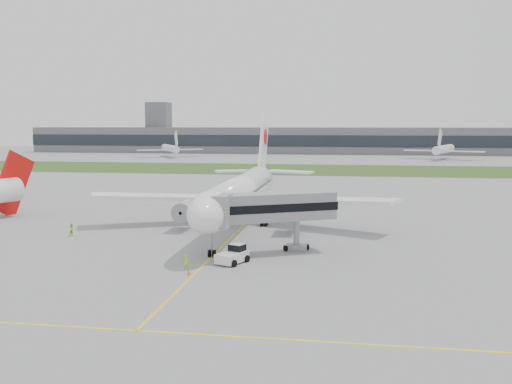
% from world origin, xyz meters
% --- Properties ---
extents(ground, '(600.00, 600.00, 0.00)m').
position_xyz_m(ground, '(0.00, 0.00, 0.00)').
color(ground, gray).
rests_on(ground, ground).
extents(apron_markings, '(70.00, 70.00, 0.04)m').
position_xyz_m(apron_markings, '(0.00, -5.00, 0.00)').
color(apron_markings, yellow).
rests_on(apron_markings, ground).
extents(grass_strip, '(600.00, 50.00, 0.02)m').
position_xyz_m(grass_strip, '(0.00, 120.00, 0.01)').
color(grass_strip, '#2C511E').
rests_on(grass_strip, ground).
extents(terminal_building, '(320.00, 22.30, 14.00)m').
position_xyz_m(terminal_building, '(0.00, 229.87, 7.00)').
color(terminal_building, slate).
rests_on(terminal_building, ground).
extents(control_tower, '(12.00, 12.00, 56.00)m').
position_xyz_m(control_tower, '(-90.00, 232.00, 0.00)').
color(control_tower, slate).
rests_on(control_tower, ground).
extents(airliner, '(48.13, 53.95, 17.88)m').
position_xyz_m(airliner, '(0.00, 4.87, 5.66)').
color(airliner, white).
rests_on(airliner, ground).
extents(pushback_tug, '(3.87, 4.58, 2.06)m').
position_xyz_m(pushback_tug, '(3.12, -17.33, 0.95)').
color(pushback_tug, silver).
rests_on(pushback_tug, ground).
extents(jet_bridge, '(15.81, 11.42, 7.76)m').
position_xyz_m(jet_bridge, '(6.16, -12.49, 5.74)').
color(jet_bridge, gray).
rests_on(jet_bridge, ground).
extents(safety_cone_left, '(0.44, 0.44, 0.60)m').
position_xyz_m(safety_cone_left, '(-0.50, -23.38, 0.30)').
color(safety_cone_left, orange).
rests_on(safety_cone_left, ground).
extents(safety_cone_right, '(0.39, 0.39, 0.54)m').
position_xyz_m(safety_cone_right, '(2.21, -18.64, 0.27)').
color(safety_cone_right, orange).
rests_on(safety_cone_right, ground).
extents(ground_crew_near, '(0.75, 0.63, 1.77)m').
position_xyz_m(ground_crew_near, '(-1.38, -21.41, 0.88)').
color(ground_crew_near, '#AFFA29').
rests_on(ground_crew_near, ground).
extents(ground_crew_far, '(0.99, 1.09, 1.84)m').
position_xyz_m(ground_crew_far, '(-22.85, -5.43, 0.92)').
color(ground_crew_far, '#9CF028').
rests_on(ground_crew_far, ground).
extents(distant_aircraft_left, '(41.35, 39.88, 12.15)m').
position_xyz_m(distant_aircraft_left, '(-68.39, 184.24, 0.00)').
color(distant_aircraft_left, white).
rests_on(distant_aircraft_left, ground).
extents(distant_aircraft_right, '(43.49, 41.07, 13.36)m').
position_xyz_m(distant_aircraft_right, '(58.56, 184.70, 0.00)').
color(distant_aircraft_right, white).
rests_on(distant_aircraft_right, ground).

